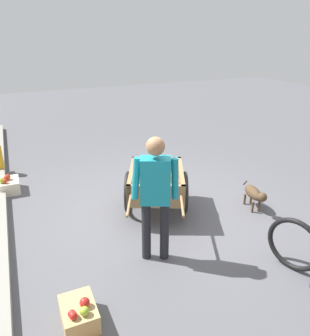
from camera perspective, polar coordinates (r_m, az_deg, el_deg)
name	(u,v)px	position (r m, az deg, el deg)	size (l,w,h in m)	color
ground_plane	(154,214)	(5.12, -0.15, -7.96)	(24.00, 24.00, 0.00)	#56565B
fruit_cart	(156,185)	(5.00, 0.20, -3.02)	(1.82, 1.37, 0.72)	#937047
vendor_person	(155,190)	(3.75, 0.07, -3.86)	(0.32, 0.51, 1.57)	black
dog	(254,194)	(5.35, 16.84, -4.29)	(0.66, 0.26, 0.40)	#4C3823
apple_crate	(79,314)	(3.51, -13.02, -23.45)	(0.44, 0.32, 0.32)	tan
mixed_fruit_crate	(9,185)	(6.26, -23.94, -2.72)	(0.44, 0.32, 0.32)	beige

